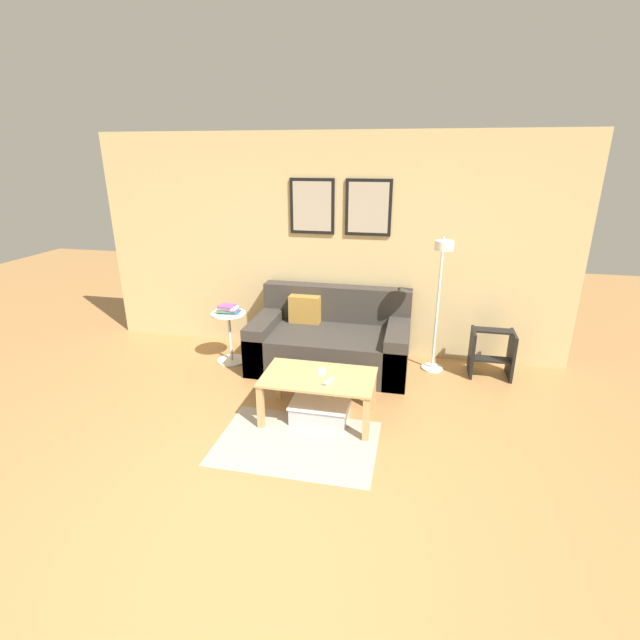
{
  "coord_description": "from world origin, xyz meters",
  "views": [
    {
      "loc": [
        1.07,
        -2.13,
        2.31
      ],
      "look_at": [
        0.21,
        1.82,
        0.85
      ],
      "focal_mm": 26.0,
      "sensor_mm": 36.0,
      "label": 1
    }
  ],
  "objects": [
    {
      "name": "ground_plane",
      "position": [
        0.0,
        0.0,
        0.0
      ],
      "size": [
        16.0,
        16.0,
        0.0
      ],
      "primitive_type": "plane",
      "color": "#A87542"
    },
    {
      "name": "wall_back",
      "position": [
        0.0,
        3.17,
        1.29
      ],
      "size": [
        5.6,
        0.09,
        2.55
      ],
      "color": "tan",
      "rests_on": "ground_plane"
    },
    {
      "name": "area_rug",
      "position": [
        0.17,
        1.08,
        0.0
      ],
      "size": [
        1.35,
        0.93,
        0.01
      ],
      "primitive_type": "cube",
      "color": "#A39989",
      "rests_on": "ground_plane"
    },
    {
      "name": "couch",
      "position": [
        0.15,
        2.66,
        0.29
      ],
      "size": [
        1.74,
        0.98,
        0.85
      ],
      "color": "#38332D",
      "rests_on": "ground_plane"
    },
    {
      "name": "coffee_table",
      "position": [
        0.26,
        1.52,
        0.35
      ],
      "size": [
        1.01,
        0.6,
        0.43
      ],
      "color": "tan",
      "rests_on": "ground_plane"
    },
    {
      "name": "storage_bin",
      "position": [
        0.28,
        1.52,
        0.09
      ],
      "size": [
        0.53,
        0.43,
        0.18
      ],
      "color": "#B2B2B7",
      "rests_on": "ground_plane"
    },
    {
      "name": "floor_lamp",
      "position": [
        1.3,
        2.64,
        1.02
      ],
      "size": [
        0.24,
        0.48,
        1.51
      ],
      "color": "white",
      "rests_on": "ground_plane"
    },
    {
      "name": "side_table",
      "position": [
        -1.01,
        2.51,
        0.36
      ],
      "size": [
        0.39,
        0.39,
        0.6
      ],
      "color": "silver",
      "rests_on": "ground_plane"
    },
    {
      "name": "book_stack",
      "position": [
        -1.01,
        2.52,
        0.64
      ],
      "size": [
        0.26,
        0.19,
        0.09
      ],
      "color": "#335199",
      "rests_on": "side_table"
    },
    {
      "name": "remote_control",
      "position": [
        0.37,
        1.41,
        0.44
      ],
      "size": [
        0.09,
        0.15,
        0.02
      ],
      "primitive_type": "cube",
      "rotation": [
        0.0,
        0.0,
        -0.34
      ],
      "color": "#99999E",
      "rests_on": "coffee_table"
    },
    {
      "name": "cell_phone",
      "position": [
        0.27,
        1.61,
        0.43
      ],
      "size": [
        0.09,
        0.15,
        0.01
      ],
      "primitive_type": "cube",
      "rotation": [
        0.0,
        0.0,
        0.18
      ],
      "color": "silver",
      "rests_on": "coffee_table"
    },
    {
      "name": "step_stool",
      "position": [
        1.91,
        2.77,
        0.27
      ],
      "size": [
        0.44,
        0.34,
        0.51
      ],
      "color": "black",
      "rests_on": "ground_plane"
    }
  ]
}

